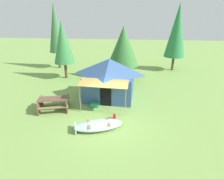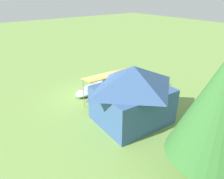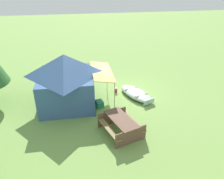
# 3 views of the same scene
# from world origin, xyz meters

# --- Properties ---
(ground_plane) EXTENTS (80.00, 80.00, 0.00)m
(ground_plane) POSITION_xyz_m (0.00, 0.00, 0.00)
(ground_plane) COLOR #79A14D
(beached_rowboat) EXTENTS (2.87, 1.95, 0.38)m
(beached_rowboat) POSITION_xyz_m (-0.47, -0.80, 0.20)
(beached_rowboat) COLOR #A2BAB4
(beached_rowboat) RESTS_ON ground_plane
(canvas_cabin_tent) EXTENTS (3.81, 4.31, 2.92)m
(canvas_cabin_tent) POSITION_xyz_m (-0.39, 3.30, 1.52)
(canvas_cabin_tent) COLOR #395A91
(canvas_cabin_tent) RESTS_ON ground_plane
(picnic_table) EXTENTS (2.27, 2.00, 0.77)m
(picnic_table) POSITION_xyz_m (-3.72, 0.99, 0.49)
(picnic_table) COLOR brown
(picnic_table) RESTS_ON ground_plane
(cooler_box) EXTENTS (0.59, 0.46, 0.34)m
(cooler_box) POSITION_xyz_m (-1.19, 1.59, 0.17)
(cooler_box) COLOR #207F5D
(cooler_box) RESTS_ON ground_plane
(fuel_can) EXTENTS (0.19, 0.19, 0.30)m
(fuel_can) POSITION_xyz_m (0.30, 0.29, 0.15)
(fuel_can) COLOR red
(fuel_can) RESTS_ON ground_plane
(pine_tree_side) EXTENTS (2.92, 2.92, 4.89)m
(pine_tree_side) POSITION_xyz_m (0.30, 7.81, 3.11)
(pine_tree_side) COLOR brown
(pine_tree_side) RESTS_ON ground_plane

